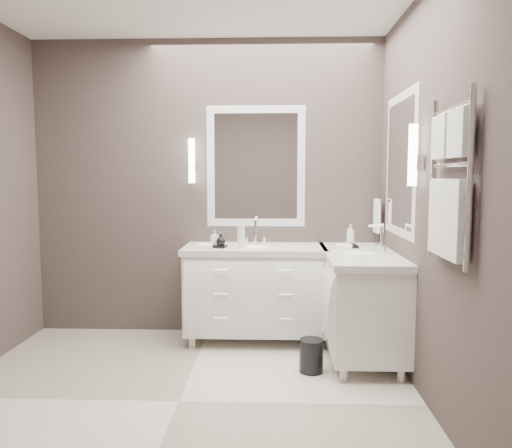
{
  "coord_description": "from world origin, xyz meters",
  "views": [
    {
      "loc": [
        0.62,
        -3.1,
        1.47
      ],
      "look_at": [
        0.48,
        0.7,
        1.1
      ],
      "focal_mm": 35.0,
      "sensor_mm": 36.0,
      "label": 1
    }
  ],
  "objects_px": {
    "vanity_back": "(255,287)",
    "vanity_right": "(361,297)",
    "towel_ladder": "(449,190)",
    "waste_bin": "(311,356)"
  },
  "relations": [
    {
      "from": "vanity_back",
      "to": "vanity_right",
      "type": "bearing_deg",
      "value": -20.38
    },
    {
      "from": "vanity_back",
      "to": "towel_ladder",
      "type": "relative_size",
      "value": 1.38
    },
    {
      "from": "vanity_back",
      "to": "towel_ladder",
      "type": "distance_m",
      "value": 2.16
    },
    {
      "from": "vanity_right",
      "to": "waste_bin",
      "type": "height_order",
      "value": "vanity_right"
    },
    {
      "from": "towel_ladder",
      "to": "waste_bin",
      "type": "xyz_separation_m",
      "value": [
        -0.65,
        0.93,
        -1.27
      ]
    },
    {
      "from": "vanity_back",
      "to": "waste_bin",
      "type": "relative_size",
      "value": 4.99
    },
    {
      "from": "towel_ladder",
      "to": "waste_bin",
      "type": "height_order",
      "value": "towel_ladder"
    },
    {
      "from": "towel_ladder",
      "to": "waste_bin",
      "type": "distance_m",
      "value": 1.7
    },
    {
      "from": "vanity_back",
      "to": "towel_ladder",
      "type": "height_order",
      "value": "towel_ladder"
    },
    {
      "from": "vanity_right",
      "to": "towel_ladder",
      "type": "xyz_separation_m",
      "value": [
        0.23,
        -1.3,
        0.91
      ]
    }
  ]
}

